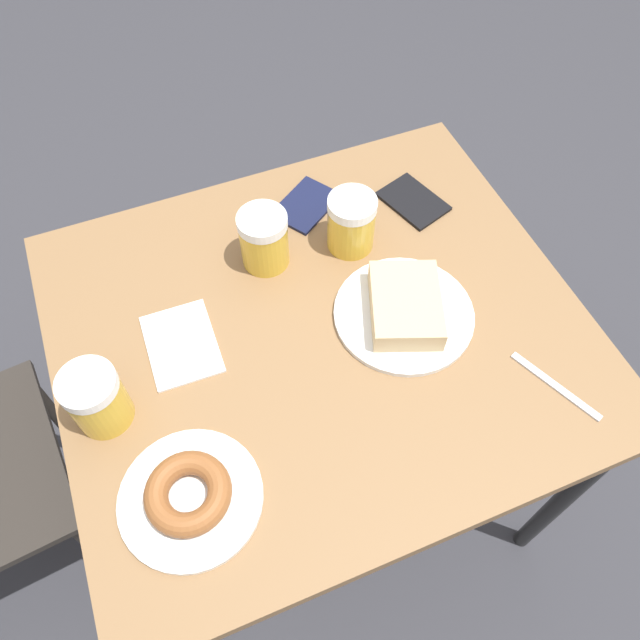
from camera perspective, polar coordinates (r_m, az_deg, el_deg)
name	(u,v)px	position (r m, az deg, el deg)	size (l,w,h in m)	color
ground_plane	(320,472)	(1.71, 0.00, -13.73)	(8.00, 8.00, 0.00)	#333338
table	(320,347)	(1.12, 0.00, -2.47)	(0.78, 0.88, 0.72)	olive
plate_with_cake	(405,309)	(1.06, 7.76, 1.01)	(0.24, 0.24, 0.05)	white
plate_with_donut	(189,495)	(0.94, -11.86, -15.43)	(0.21, 0.21, 0.04)	white
beer_mug_left	(96,399)	(0.99, -19.77, -6.80)	(0.09, 0.09, 0.11)	gold
beer_mug_center	(351,223)	(1.13, 2.88, 8.86)	(0.09, 0.09, 0.11)	gold
beer_mug_right	(264,239)	(1.11, -5.14, 7.34)	(0.09, 0.09, 0.11)	gold
napkin_folded	(182,344)	(1.06, -12.54, -2.16)	(0.15, 0.12, 0.00)	white
fork	(555,386)	(1.07, 20.72, -5.65)	(0.16, 0.08, 0.00)	silver
passport_near_edge	(413,201)	(1.25, 8.51, 10.69)	(0.15, 0.12, 0.01)	black
passport_far_edge	(306,205)	(1.23, -1.28, 10.47)	(0.14, 0.15, 0.01)	#141938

